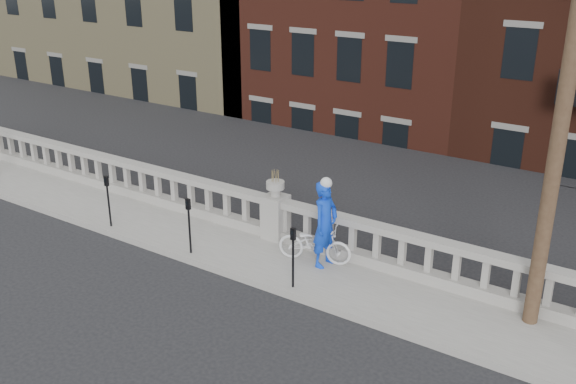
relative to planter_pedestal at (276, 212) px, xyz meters
The scene contains 11 objects.
ground 4.04m from the planter_pedestal, 90.00° to the right, with size 120.00×120.00×0.00m, color black.
sidewalk 1.21m from the planter_pedestal, 90.00° to the right, with size 32.00×2.20×0.15m, color gray.
balustrade 0.19m from the planter_pedestal, ahead, with size 28.00×0.34×1.03m.
planter_pedestal is the anchor object (origin of this frame).
lower_level 19.19m from the planter_pedestal, 88.31° to the left, with size 80.00×44.00×20.80m.
utility_pole 7.61m from the planter_pedestal, ahead, with size 1.60×0.28×10.00m.
parking_meter_a 4.29m from the planter_pedestal, 155.19° to the right, with size 0.10×0.09×1.36m.
parking_meter_b 2.15m from the planter_pedestal, 122.99° to the right, with size 0.10×0.09×1.36m.
parking_meter_c 2.48m from the planter_pedestal, 46.65° to the right, with size 0.10×0.09×1.36m.
bicycle 1.57m from the planter_pedestal, 20.39° to the right, with size 0.59×1.70×0.89m, color silver.
cyclist 1.84m from the planter_pedestal, 17.80° to the right, with size 0.72×0.47×1.98m, color #0D3ACE.
Camera 1 is at (8.23, -7.77, 6.94)m, focal length 40.00 mm.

